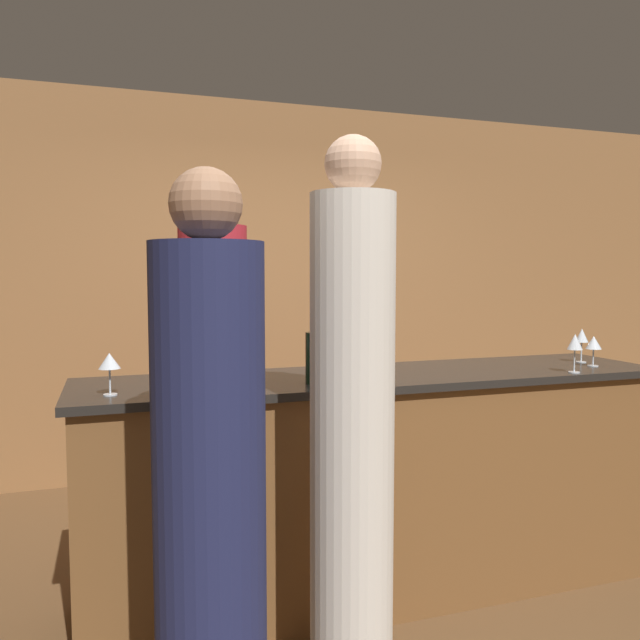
{
  "coord_description": "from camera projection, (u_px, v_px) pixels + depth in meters",
  "views": [
    {
      "loc": [
        -1.18,
        -2.64,
        1.51
      ],
      "look_at": [
        -0.27,
        0.1,
        1.3
      ],
      "focal_mm": 35.0,
      "sensor_mm": 36.0,
      "label": 1
    }
  ],
  "objects": [
    {
      "name": "ground_plane",
      "position": [
        380.0,
        590.0,
        2.98
      ],
      "size": [
        14.0,
        14.0,
        0.0
      ],
      "primitive_type": "plane",
      "color": "brown"
    },
    {
      "name": "back_wall",
      "position": [
        273.0,
        288.0,
        4.82
      ],
      "size": [
        8.0,
        0.06,
        2.8
      ],
      "color": "olive",
      "rests_on": "ground_plane"
    },
    {
      "name": "bar_counter",
      "position": [
        381.0,
        483.0,
        2.94
      ],
      "size": [
        2.76,
        0.65,
        1.05
      ],
      "color": "brown",
      "rests_on": "ground_plane"
    },
    {
      "name": "bartender",
      "position": [
        214.0,
        386.0,
        3.35
      ],
      "size": [
        0.36,
        0.36,
        1.95
      ],
      "rotation": [
        0.0,
        0.0,
        3.14
      ],
      "color": "maroon",
      "rests_on": "ground_plane"
    },
    {
      "name": "guest_0",
      "position": [
        210.0,
        495.0,
        1.87
      ],
      "size": [
        0.34,
        0.34,
        1.82
      ],
      "color": "#1E234C",
      "rests_on": "ground_plane"
    },
    {
      "name": "guest_1",
      "position": [
        352.0,
        437.0,
        2.19
      ],
      "size": [
        0.3,
        0.3,
        1.98
      ],
      "color": "silver",
      "rests_on": "ground_plane"
    },
    {
      "name": "wine_bottle_0",
      "position": [
        314.0,
        356.0,
        2.63
      ],
      "size": [
        0.07,
        0.07,
        0.29
      ],
      "color": "black",
      "rests_on": "bar_counter"
    },
    {
      "name": "wine_glass_0",
      "position": [
        189.0,
        354.0,
        2.61
      ],
      "size": [
        0.07,
        0.07,
        0.17
      ],
      "color": "silver",
      "rests_on": "bar_counter"
    },
    {
      "name": "wine_glass_1",
      "position": [
        582.0,
        337.0,
        3.26
      ],
      "size": [
        0.07,
        0.07,
        0.18
      ],
      "color": "silver",
      "rests_on": "bar_counter"
    },
    {
      "name": "wine_glass_2",
      "position": [
        213.0,
        355.0,
        2.65
      ],
      "size": [
        0.07,
        0.07,
        0.16
      ],
      "color": "silver",
      "rests_on": "bar_counter"
    },
    {
      "name": "wine_glass_3",
      "position": [
        167.0,
        366.0,
        2.37
      ],
      "size": [
        0.08,
        0.08,
        0.16
      ],
      "color": "silver",
      "rests_on": "bar_counter"
    },
    {
      "name": "wine_glass_4",
      "position": [
        357.0,
        352.0,
        2.77
      ],
      "size": [
        0.06,
        0.06,
        0.16
      ],
      "color": "silver",
      "rests_on": "bar_counter"
    },
    {
      "name": "wine_glass_5",
      "position": [
        575.0,
        343.0,
        2.92
      ],
      "size": [
        0.07,
        0.07,
        0.18
      ],
      "color": "silver",
      "rests_on": "bar_counter"
    },
    {
      "name": "wine_glass_6",
      "position": [
        594.0,
        343.0,
        3.12
      ],
      "size": [
        0.08,
        0.08,
        0.15
      ],
      "color": "silver",
      "rests_on": "bar_counter"
    },
    {
      "name": "wine_glass_7",
      "position": [
        109.0,
        362.0,
        2.38
      ],
      "size": [
        0.08,
        0.08,
        0.16
      ],
      "color": "silver",
      "rests_on": "bar_counter"
    }
  ]
}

